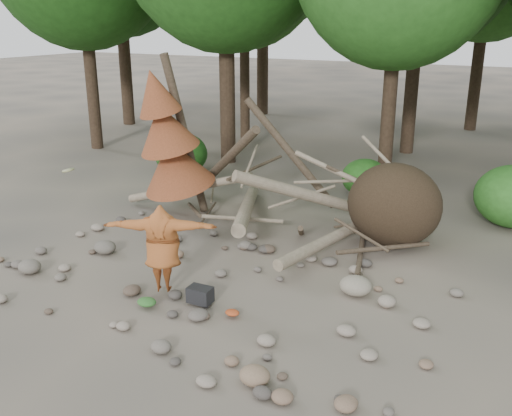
% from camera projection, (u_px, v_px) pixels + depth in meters
% --- Properties ---
extents(ground, '(120.00, 120.00, 0.00)m').
position_uv_depth(ground, '(201.00, 294.00, 11.18)').
color(ground, '#514C44').
rests_on(ground, ground).
extents(deadfall_pile, '(8.55, 5.24, 3.30)m').
position_uv_depth(deadfall_pile, '(369.00, 203.00, 13.53)').
color(deadfall_pile, '#332619').
rests_on(deadfall_pile, ground).
extents(dead_conifer, '(2.06, 2.16, 4.35)m').
position_uv_depth(dead_conifer, '(169.00, 141.00, 14.72)').
color(dead_conifer, '#4C3F30').
rests_on(dead_conifer, ground).
extents(bush_left, '(1.80, 1.80, 1.44)m').
position_uv_depth(bush_left, '(181.00, 154.00, 19.42)').
color(bush_left, '#1C4E14').
rests_on(bush_left, ground).
extents(bush_mid, '(1.40, 1.40, 1.12)m').
position_uv_depth(bush_mid, '(365.00, 177.00, 17.18)').
color(bush_mid, '#26631C').
rests_on(bush_mid, ground).
extents(frisbee_thrower, '(3.58, 1.41, 2.16)m').
position_uv_depth(frisbee_thrower, '(162.00, 248.00, 10.91)').
color(frisbee_thrower, '#9C5023').
rests_on(frisbee_thrower, ground).
extents(backpack, '(0.46, 0.32, 0.30)m').
position_uv_depth(backpack, '(200.00, 298.00, 10.71)').
color(backpack, black).
rests_on(backpack, ground).
extents(cloth_green, '(0.37, 0.31, 0.14)m').
position_uv_depth(cloth_green, '(147.00, 304.00, 10.63)').
color(cloth_green, '#2D6428').
rests_on(cloth_green, ground).
extents(cloth_orange, '(0.27, 0.22, 0.10)m').
position_uv_depth(cloth_orange, '(232.00, 315.00, 10.29)').
color(cloth_orange, '#AC421D').
rests_on(cloth_orange, ground).
extents(boulder_front_left, '(0.49, 0.44, 0.30)m').
position_uv_depth(boulder_front_left, '(30.00, 267.00, 12.04)').
color(boulder_front_left, '#6A6358').
rests_on(boulder_front_left, ground).
extents(boulder_front_right, '(0.47, 0.42, 0.28)m').
position_uv_depth(boulder_front_right, '(255.00, 376.00, 8.40)').
color(boulder_front_right, '#836A52').
rests_on(boulder_front_right, ground).
extents(boulder_mid_right, '(0.63, 0.57, 0.38)m').
position_uv_depth(boulder_mid_right, '(356.00, 286.00, 11.10)').
color(boulder_mid_right, gray).
rests_on(boulder_mid_right, ground).
extents(boulder_mid_left, '(0.51, 0.46, 0.31)m').
position_uv_depth(boulder_mid_left, '(105.00, 247.00, 13.04)').
color(boulder_mid_left, '#635D53').
rests_on(boulder_mid_left, ground).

